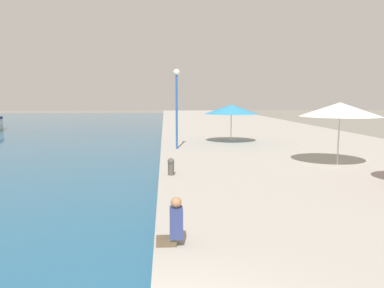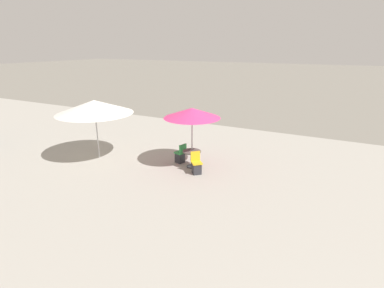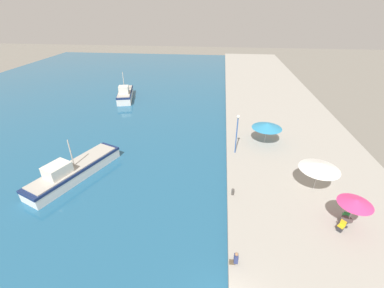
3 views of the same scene
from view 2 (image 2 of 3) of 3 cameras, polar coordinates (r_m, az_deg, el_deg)
name	(u,v)px [view 2 (image 2 of 3)]	position (r m, az deg, el deg)	size (l,w,h in m)	color
cafe_umbrella_pink	(192,113)	(12.63, 0.00, 5.94)	(2.41, 2.41, 2.59)	#B7B7B7
cafe_umbrella_white	(94,107)	(14.30, -18.10, 6.75)	(3.47, 3.47, 2.74)	#B7B7B7
cafe_table	(192,155)	(12.99, -0.06, -2.20)	(0.80, 0.80, 0.74)	#333338
cafe_chair_left	(180,156)	(13.54, -2.24, -2.27)	(0.51, 0.53, 0.91)	#2D2D33
cafe_chair_right	(196,166)	(12.42, 0.86, -4.23)	(0.59, 0.59, 0.91)	#2D2D33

